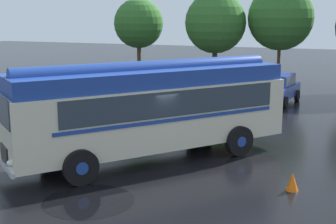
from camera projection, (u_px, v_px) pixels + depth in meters
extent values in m
plane|color=black|center=(152.00, 158.00, 16.76)|extent=(120.00, 120.00, 0.00)
cube|color=beige|center=(151.00, 114.00, 16.38)|extent=(8.03, 9.48, 2.10)
cube|color=#1E3D93|center=(151.00, 77.00, 16.11)|extent=(7.75, 9.20, 0.56)
cylinder|color=#1E3D93|center=(151.00, 69.00, 16.05)|extent=(6.21, 7.93, 0.60)
cube|color=#2D3842|center=(177.00, 103.00, 15.34)|extent=(4.86, 6.40, 0.84)
cube|color=#2D3842|center=(142.00, 93.00, 17.48)|extent=(4.86, 6.40, 0.84)
cube|color=#1E3D93|center=(175.00, 120.00, 15.40)|extent=(4.98, 6.55, 0.12)
cube|color=#1E3D93|center=(140.00, 107.00, 17.54)|extent=(4.98, 6.55, 0.12)
cube|color=#2D3842|center=(1.00, 110.00, 13.78)|extent=(1.78, 1.36, 0.88)
cube|color=black|center=(4.00, 154.00, 14.06)|extent=(0.75, 0.59, 0.56)
cube|color=silver|center=(4.00, 165.00, 14.12)|extent=(1.95, 1.51, 0.16)
sphere|color=white|center=(11.00, 163.00, 13.30)|extent=(0.22, 0.22, 0.22)
cylinder|color=black|center=(81.00, 167.00, 13.97)|extent=(0.89, 1.05, 1.10)
cylinder|color=#1E3D93|center=(81.00, 167.00, 13.97)|extent=(0.49, 0.50, 0.39)
cylinder|color=black|center=(55.00, 147.00, 16.17)|extent=(0.89, 1.05, 1.10)
cylinder|color=#1E3D93|center=(55.00, 147.00, 16.17)|extent=(0.49, 0.50, 0.39)
cylinder|color=black|center=(239.00, 141.00, 16.91)|extent=(0.89, 1.05, 1.10)
cylinder|color=#1E3D93|center=(239.00, 141.00, 16.91)|extent=(0.49, 0.50, 0.39)
cylinder|color=black|center=(199.00, 126.00, 19.11)|extent=(0.89, 1.05, 1.10)
cylinder|color=#1E3D93|center=(199.00, 126.00, 19.11)|extent=(0.49, 0.50, 0.39)
cube|color=black|center=(147.00, 83.00, 30.41)|extent=(1.80, 4.24, 0.70)
cube|color=black|center=(148.00, 73.00, 30.41)|extent=(1.55, 2.22, 0.64)
cube|color=#2D3842|center=(159.00, 73.00, 30.11)|extent=(0.07, 1.93, 0.50)
cube|color=#2D3842|center=(138.00, 72.00, 30.71)|extent=(0.07, 1.93, 0.50)
cylinder|color=black|center=(151.00, 92.00, 28.97)|extent=(0.21, 0.64, 0.64)
cylinder|color=black|center=(126.00, 91.00, 29.67)|extent=(0.21, 0.64, 0.64)
cylinder|color=black|center=(168.00, 87.00, 31.29)|extent=(0.21, 0.64, 0.64)
cylinder|color=black|center=(145.00, 85.00, 32.00)|extent=(0.21, 0.64, 0.64)
cube|color=silver|center=(194.00, 85.00, 29.69)|extent=(2.25, 4.39, 0.70)
cube|color=silver|center=(195.00, 74.00, 29.68)|extent=(1.78, 2.37, 0.64)
cube|color=#2D3842|center=(206.00, 75.00, 29.30)|extent=(0.28, 1.92, 0.50)
cube|color=#2D3842|center=(184.00, 73.00, 30.06)|extent=(0.28, 1.92, 0.50)
cylinder|color=black|center=(197.00, 94.00, 28.22)|extent=(0.28, 0.66, 0.64)
cylinder|color=black|center=(172.00, 92.00, 29.10)|extent=(0.28, 0.66, 0.64)
cylinder|color=black|center=(215.00, 89.00, 30.42)|extent=(0.28, 0.66, 0.64)
cylinder|color=black|center=(191.00, 87.00, 31.29)|extent=(0.28, 0.66, 0.64)
cube|color=maroon|center=(229.00, 89.00, 28.08)|extent=(2.17, 4.37, 0.70)
cube|color=maroon|center=(231.00, 78.00, 28.07)|extent=(1.74, 2.34, 0.64)
cube|color=#2D3842|center=(243.00, 78.00, 27.71)|extent=(0.25, 1.92, 0.50)
cube|color=#2D3842|center=(219.00, 77.00, 28.44)|extent=(0.25, 1.92, 0.50)
cylinder|color=black|center=(235.00, 99.00, 26.62)|extent=(0.27, 0.66, 0.64)
cylinder|color=black|center=(207.00, 97.00, 27.47)|extent=(0.27, 0.66, 0.64)
cylinder|color=black|center=(251.00, 93.00, 28.84)|extent=(0.27, 0.66, 0.64)
cylinder|color=black|center=(224.00, 91.00, 29.69)|extent=(0.27, 0.66, 0.64)
cube|color=navy|center=(277.00, 91.00, 27.15)|extent=(2.18, 4.37, 0.70)
cube|color=navy|center=(278.00, 80.00, 27.14)|extent=(1.74, 2.34, 0.64)
cube|color=#2D3842|center=(291.00, 81.00, 26.77)|extent=(0.25, 1.92, 0.50)
cube|color=#2D3842|center=(265.00, 79.00, 27.51)|extent=(0.25, 1.92, 0.50)
cylinder|color=black|center=(285.00, 102.00, 25.69)|extent=(0.27, 0.66, 0.64)
cylinder|color=black|center=(254.00, 99.00, 26.53)|extent=(0.27, 0.66, 0.64)
cylinder|color=black|center=(297.00, 95.00, 27.90)|extent=(0.27, 0.66, 0.64)
cylinder|color=black|center=(268.00, 93.00, 28.75)|extent=(0.27, 0.66, 0.64)
cylinder|color=#4C3823|center=(139.00, 61.00, 37.21)|extent=(0.32, 0.32, 2.94)
sphere|color=#336B28|center=(139.00, 23.00, 36.62)|extent=(3.87, 3.87, 3.87)
sphere|color=#336B28|center=(144.00, 23.00, 36.68)|extent=(2.53, 2.53, 2.53)
cylinder|color=#4C3823|center=(215.00, 65.00, 35.00)|extent=(0.38, 0.38, 2.79)
sphere|color=#336B28|center=(215.00, 23.00, 34.37)|extent=(4.50, 4.50, 4.50)
sphere|color=#336B28|center=(218.00, 18.00, 34.57)|extent=(2.86, 2.86, 2.86)
cylinder|color=#4C3823|center=(278.00, 64.00, 34.31)|extent=(0.24, 0.24, 3.08)
sphere|color=#336B28|center=(281.00, 18.00, 33.64)|extent=(4.70, 4.70, 4.70)
sphere|color=#336B28|center=(288.00, 21.00, 33.65)|extent=(3.03, 3.03, 3.03)
cone|color=orange|center=(292.00, 182.00, 13.56)|extent=(0.36, 0.36, 0.55)
cylinder|color=black|center=(89.00, 201.00, 12.85)|extent=(2.52, 2.52, 0.01)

